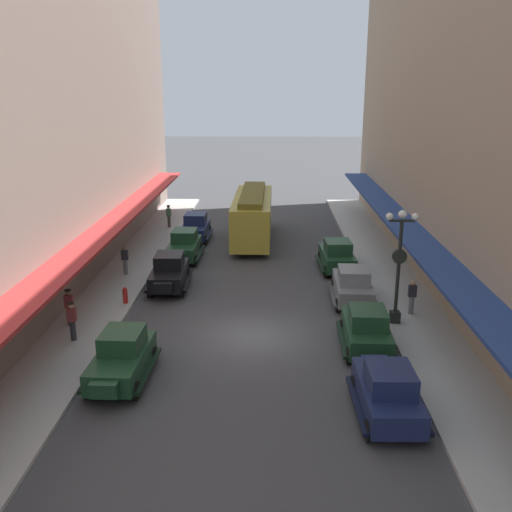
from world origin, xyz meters
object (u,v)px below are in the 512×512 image
object	(u,v)px
parked_car_6	(122,356)
fire_hydrant	(125,295)
pedestrian_4	(169,216)
pedestrian_3	(72,321)
parked_car_3	(337,255)
pedestrian_0	(69,307)
pedestrian_1	(412,297)
parked_car_0	(366,328)
streetcar	(253,214)
parked_car_4	(169,271)
parked_car_7	(353,285)
pedestrian_2	(125,260)
parked_car_5	(184,245)
parked_car_1	(195,227)
lamp_post_with_clock	(399,262)
parked_car_2	(388,390)

from	to	relation	value
parked_car_6	fire_hydrant	size ratio (longest dim) A/B	5.23
pedestrian_4	pedestrian_3	bearing A→B (deg)	-91.65
parked_car_3	fire_hydrant	size ratio (longest dim) A/B	5.26
pedestrian_0	pedestrian_1	size ratio (longest dim) A/B	1.02
parked_car_0	pedestrian_0	distance (m)	12.94
pedestrian_4	streetcar	bearing A→B (deg)	-26.55
parked_car_4	parked_car_7	bearing A→B (deg)	-11.05
streetcar	pedestrian_2	bearing A→B (deg)	-131.04
parked_car_5	pedestrian_3	size ratio (longest dim) A/B	2.56
parked_car_4	parked_car_6	size ratio (longest dim) A/B	1.00
parked_car_3	streetcar	size ratio (longest dim) A/B	0.45
parked_car_1	parked_car_7	distance (m)	15.05
parked_car_1	lamp_post_with_clock	size ratio (longest dim) A/B	0.83
pedestrian_1	pedestrian_3	size ratio (longest dim) A/B	0.98
lamp_post_with_clock	fire_hydrant	distance (m)	13.13
parked_car_6	pedestrian_3	bearing A→B (deg)	133.66
lamp_post_with_clock	fire_hydrant	bearing A→B (deg)	171.14
parked_car_3	pedestrian_4	world-z (taller)	parked_car_3
parked_car_4	parked_car_7	world-z (taller)	same
parked_car_6	pedestrian_4	distance (m)	22.97
streetcar	pedestrian_1	distance (m)	15.56
lamp_post_with_clock	pedestrian_3	size ratio (longest dim) A/B	3.09
streetcar	pedestrian_3	world-z (taller)	streetcar
parked_car_4	lamp_post_with_clock	xyz separation A→B (m)	(11.02, -4.61, 2.04)
parked_car_4	pedestrian_2	world-z (taller)	parked_car_4
parked_car_5	pedestrian_2	world-z (taller)	parked_car_5
streetcar	pedestrian_3	distance (m)	18.10
parked_car_3	pedestrian_2	bearing A→B (deg)	-172.86
streetcar	parked_car_6	bearing A→B (deg)	-101.91
parked_car_6	pedestrian_4	xyz separation A→B (m)	(-2.27, 22.85, 0.07)
parked_car_6	pedestrian_2	xyz separation A→B (m)	(-2.80, 11.68, 0.05)
streetcar	parked_car_7	bearing A→B (deg)	-65.32
parked_car_2	pedestrian_2	xyz separation A→B (m)	(-12.02, 13.88, 0.05)
parked_car_0	parked_car_6	size ratio (longest dim) A/B	1.00
pedestrian_0	pedestrian_3	bearing A→B (deg)	-67.16
fire_hydrant	pedestrian_1	size ratio (longest dim) A/B	0.50
parked_car_2	parked_car_5	bearing A→B (deg)	117.98
parked_car_0	pedestrian_2	bearing A→B (deg)	143.65
fire_hydrant	parked_car_7	bearing A→B (deg)	3.92
parked_car_3	parked_car_6	xyz separation A→B (m)	(-9.29, -13.19, 0.00)
parked_car_6	pedestrian_1	distance (m)	13.52
lamp_post_with_clock	pedestrian_2	xyz separation A→B (m)	(-13.84, 6.42, -2.00)
parked_car_2	parked_car_3	size ratio (longest dim) A/B	0.99
pedestrian_0	pedestrian_2	size ratio (longest dim) A/B	1.02
pedestrian_3	pedestrian_4	distance (m)	19.89
parked_car_2	pedestrian_4	world-z (taller)	parked_car_2
parked_car_7	pedestrian_1	xyz separation A→B (m)	(2.50, -1.76, 0.05)
fire_hydrant	pedestrian_4	world-z (taller)	pedestrian_4
streetcar	pedestrian_4	xyz separation A→B (m)	(-6.41, 3.20, -0.89)
fire_hydrant	pedestrian_2	size ratio (longest dim) A/B	0.50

